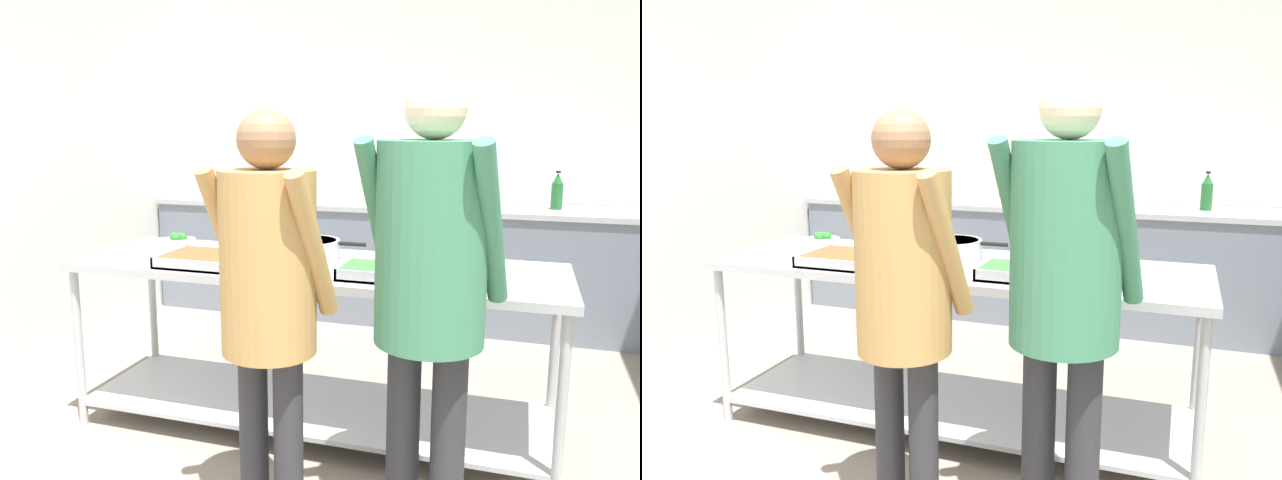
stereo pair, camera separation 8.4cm
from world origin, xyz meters
The scene contains 12 objects.
wall_rear centered at (0.00, 4.05, 1.32)m, with size 4.32×0.06×2.65m.
wall_left centered at (-2.13, 2.03, 1.32)m, with size 0.06×4.17×2.65m.
back_counter centered at (0.00, 3.68, 0.47)m, with size 4.16×0.65×0.93m.
serving_counter centered at (-0.15, 1.71, 0.59)m, with size 2.42×0.78×0.87m.
broccoli_bowl centered at (-0.98, 1.82, 0.90)m, with size 0.20×0.20×0.09m.
serving_tray_roast centered at (-0.65, 1.52, 0.89)m, with size 0.38×0.34×0.05m.
sauce_pan centered at (-0.20, 1.83, 0.92)m, with size 0.45×0.31×0.09m.
serving_tray_vegetables centered at (0.29, 1.53, 0.89)m, with size 0.47×0.27×0.05m.
plate_stack centered at (0.67, 1.51, 0.90)m, with size 0.22×0.22×0.06m.
guest_serving_left centered at (-0.04, 0.88, 0.98)m, with size 0.49×0.38×1.60m.
guest_serving_right centered at (0.52, 1.01, 1.04)m, with size 0.54×0.42×1.70m.
water_bottle centered at (1.06, 3.71, 1.06)m, with size 0.08×0.08×0.28m.
Camera 2 is at (0.89, -1.11, 1.55)m, focal length 35.00 mm.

